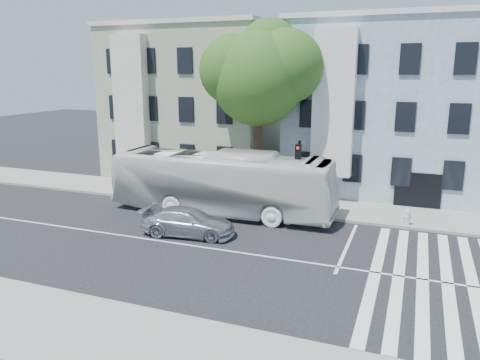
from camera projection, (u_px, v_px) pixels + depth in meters
The scene contains 11 objects.
ground at pixel (198, 247), 21.76m from camera, with size 120.00×120.00×0.00m, color black.
sidewalk_far at pixel (254, 201), 29.01m from camera, with size 80.00×4.00×0.15m, color gray.
sidewalk_near at pixel (84, 333), 14.47m from camera, with size 80.00×4.00×0.15m, color gray.
building_left at pixel (200, 103), 36.56m from camera, with size 12.00×10.00×11.00m, color gray.
building_right at pixel (386, 108), 31.68m from camera, with size 12.00×10.00×11.00m, color #84979E.
street_tree at pixel (260, 73), 27.87m from camera, with size 7.30×5.90×11.10m.
bus at pixel (222, 183), 26.42m from camera, with size 12.89×3.02×3.59m, color silver.
sedan at pixel (188, 222), 23.13m from camera, with size 4.66×1.90×1.35m, color silver.
hedge at pixel (190, 193), 29.16m from camera, with size 8.50×0.84×0.70m, color #21621F, non-canonical shape.
traffic_signal at pixel (298, 169), 25.39m from camera, with size 0.44×0.53×4.32m.
fire_hydrant at pixel (407, 217), 24.21m from camera, with size 0.48×0.34×0.85m.
Camera 1 is at (9.17, -18.40, 8.03)m, focal length 35.00 mm.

